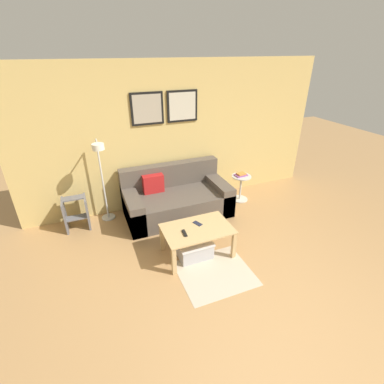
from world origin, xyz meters
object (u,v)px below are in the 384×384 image
floor_lamp (102,171)px  side_table (241,185)px  storage_bin (194,247)px  cell_phone (198,223)px  couch (176,199)px  book_stack (241,175)px  step_stool (76,213)px  remote_control (185,233)px  coffee_table (197,233)px

floor_lamp → side_table: 2.60m
storage_bin → floor_lamp: (-1.03, 1.31, 0.84)m
floor_lamp → cell_phone: 1.73m
cell_phone → couch: bearing=65.2°
couch → book_stack: couch is taller
couch → book_stack: (1.33, 0.02, 0.25)m
storage_bin → step_stool: step_stool is taller
storage_bin → side_table: bearing=38.7°
book_stack → remote_control: bearing=-142.4°
side_table → book_stack: book_stack is taller
side_table → cell_phone: (-1.38, -1.08, 0.14)m
book_stack → floor_lamp: bearing=177.7°
remote_control → book_stack: bearing=41.9°
storage_bin → step_stool: (-1.53, 1.37, 0.16)m
floor_lamp → cell_phone: (1.13, -1.20, -0.52)m
couch → floor_lamp: size_ratio=1.26×
couch → coffee_table: 1.19m
floor_lamp → couch: bearing=-6.0°
couch → side_table: size_ratio=3.57×
couch → book_stack: bearing=0.9°
floor_lamp → coffee_table: bearing=-50.2°
couch → step_stool: (-1.68, 0.18, -0.00)m
coffee_table → side_table: side_table is taller
couch → side_table: bearing=0.0°
floor_lamp → storage_bin: bearing=-51.9°
floor_lamp → cell_phone: floor_lamp is taller
storage_bin → book_stack: bearing=39.3°
side_table → remote_control: bearing=-142.9°
floor_lamp → cell_phone: bearing=-46.7°
coffee_table → storage_bin: coffee_table is taller
coffee_table → floor_lamp: floor_lamp is taller
couch → remote_control: (-0.30, -1.24, 0.17)m
side_table → couch: bearing=-180.0°
coffee_table → cell_phone: size_ratio=6.92×
storage_bin → coffee_table: bearing=5.7°
coffee_table → floor_lamp: bearing=129.8°
remote_control → cell_phone: bearing=35.4°
cell_phone → floor_lamp: bearing=110.8°
coffee_table → book_stack: (1.42, 1.20, 0.17)m
storage_bin → floor_lamp: floor_lamp is taller
floor_lamp → remote_control: (0.87, -1.36, -0.52)m
book_stack → couch: bearing=-179.1°
coffee_table → book_stack: size_ratio=3.95×
side_table → book_stack: size_ratio=2.08×
cell_phone → step_stool: size_ratio=0.26×
coffee_table → remote_control: (-0.21, -0.05, 0.09)m
remote_control → step_stool: step_stool is taller
floor_lamp → side_table: size_ratio=2.84×
floor_lamp → remote_control: 1.70m
floor_lamp → remote_control: bearing=-57.2°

